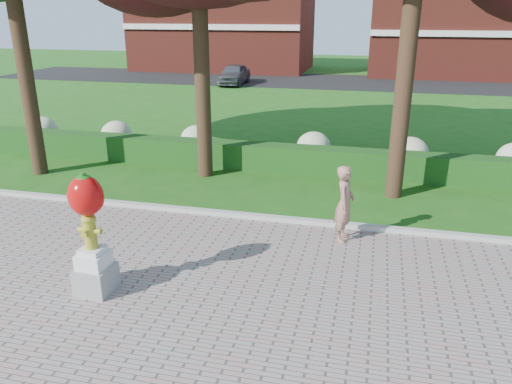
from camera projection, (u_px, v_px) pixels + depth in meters
ground at (202, 281)px, 9.21m from camera, size 100.00×100.00×0.00m
curb at (244, 216)px, 11.92m from camera, size 40.00×0.18×0.15m
lawn_hedge at (277, 158)px, 15.45m from camera, size 24.00×0.70×0.80m
hydrangea_row at (300, 146)px, 16.19m from camera, size 20.10×1.10×0.99m
street at (337, 82)px, 34.75m from camera, size 50.00×8.00×0.02m
building_left at (224, 25)px, 41.25m from camera, size 14.00×8.00×7.00m
building_right at (454, 31)px, 37.35m from camera, size 12.00×8.00×6.40m
hydrant_sculpture at (90, 231)px, 8.42m from camera, size 0.64×0.62×2.20m
woman at (345, 204)px, 10.50m from camera, size 0.45×0.64×1.67m
parked_car at (234, 74)px, 33.24m from camera, size 1.62×3.91×1.33m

